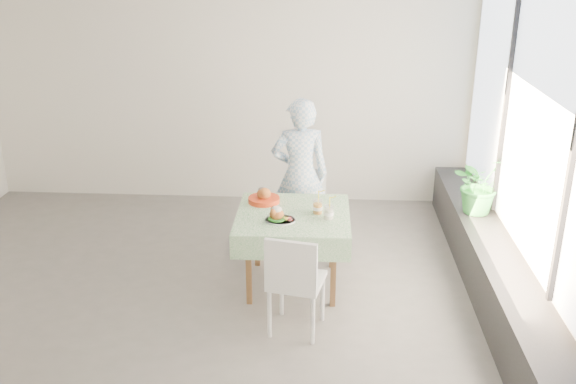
# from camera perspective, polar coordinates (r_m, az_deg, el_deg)

# --- Properties ---
(floor) EXTENTS (6.00, 6.00, 0.00)m
(floor) POSITION_cam_1_polar(r_m,az_deg,el_deg) (6.21, -8.49, -8.80)
(floor) COLOR #585653
(floor) RESTS_ON ground
(wall_back) EXTENTS (6.00, 0.02, 2.80)m
(wall_back) POSITION_cam_1_polar(r_m,az_deg,el_deg) (8.04, -5.42, 8.94)
(wall_back) COLOR silver
(wall_back) RESTS_ON ground
(wall_front) EXTENTS (6.00, 0.02, 2.80)m
(wall_front) POSITION_cam_1_polar(r_m,az_deg,el_deg) (3.45, -18.15, -8.92)
(wall_front) COLOR silver
(wall_front) RESTS_ON ground
(wall_right) EXTENTS (0.02, 5.00, 2.80)m
(wall_right) POSITION_cam_1_polar(r_m,az_deg,el_deg) (5.79, 21.14, 2.86)
(wall_right) COLOR silver
(wall_right) RESTS_ON ground
(window_pane) EXTENTS (0.01, 4.80, 2.18)m
(window_pane) POSITION_cam_1_polar(r_m,az_deg,el_deg) (5.72, 21.18, 5.25)
(window_pane) COLOR #D1E0F9
(window_pane) RESTS_ON ground
(window_ledge) EXTENTS (0.40, 4.80, 0.50)m
(window_ledge) POSITION_cam_1_polar(r_m,az_deg,el_deg) (6.17, 17.97, -7.27)
(window_ledge) COLOR black
(window_ledge) RESTS_ON ground
(cafe_table) EXTENTS (1.05, 1.05, 0.74)m
(cafe_table) POSITION_cam_1_polar(r_m,az_deg,el_deg) (6.08, 0.44, -4.37)
(cafe_table) COLOR brown
(cafe_table) RESTS_ON ground
(chair_far) EXTENTS (0.41, 0.41, 0.85)m
(chair_far) POSITION_cam_1_polar(r_m,az_deg,el_deg) (6.89, 1.59, -3.01)
(chair_far) COLOR white
(chair_far) RESTS_ON ground
(chair_near) EXTENTS (0.51, 0.51, 0.91)m
(chair_near) POSITION_cam_1_polar(r_m,az_deg,el_deg) (5.46, 0.73, -9.63)
(chair_near) COLOR white
(chair_near) RESTS_ON ground
(diner) EXTENTS (0.65, 0.47, 1.65)m
(diner) POSITION_cam_1_polar(r_m,az_deg,el_deg) (6.72, 1.07, 1.53)
(diner) COLOR #83AFD2
(diner) RESTS_ON ground
(main_dish) EXTENTS (0.28, 0.28, 0.14)m
(main_dish) POSITION_cam_1_polar(r_m,az_deg,el_deg) (5.78, -0.86, -2.16)
(main_dish) COLOR white
(main_dish) RESTS_ON cafe_table
(juice_cup_orange) EXTENTS (0.10, 0.10, 0.27)m
(juice_cup_orange) POSITION_cam_1_polar(r_m,az_deg,el_deg) (5.95, 2.65, -1.36)
(juice_cup_orange) COLOR white
(juice_cup_orange) RESTS_ON cafe_table
(juice_cup_lemonade) EXTENTS (0.09, 0.09, 0.26)m
(juice_cup_lemonade) POSITION_cam_1_polar(r_m,az_deg,el_deg) (5.84, 3.65, -1.85)
(juice_cup_lemonade) COLOR white
(juice_cup_lemonade) RESTS_ON cafe_table
(second_dish) EXTENTS (0.31, 0.31, 0.15)m
(second_dish) POSITION_cam_1_polar(r_m,az_deg,el_deg) (6.22, -2.15, -0.53)
(second_dish) COLOR #B63112
(second_dish) RESTS_ON cafe_table
(potted_plant) EXTENTS (0.72, 0.71, 0.61)m
(potted_plant) POSITION_cam_1_polar(r_m,az_deg,el_deg) (6.80, 16.66, 0.67)
(potted_plant) COLOR #2A7E2F
(potted_plant) RESTS_ON window_ledge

